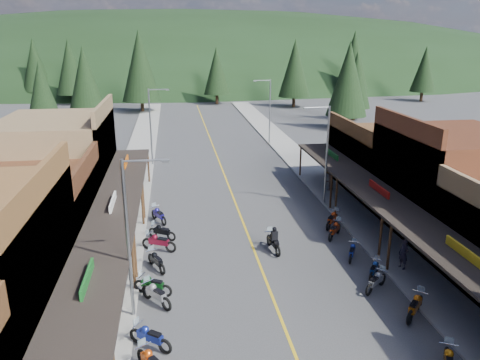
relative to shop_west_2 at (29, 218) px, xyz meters
name	(u,v)px	position (x,y,z in m)	size (l,w,h in m)	color
ground	(255,253)	(13.75, -1.70, -2.53)	(220.00, 220.00, 0.00)	#38383A
centerline	(222,168)	(13.75, 18.30, -2.53)	(0.15, 90.00, 0.01)	gold
sidewalk_west	(136,170)	(5.05, 18.30, -2.46)	(3.40, 94.00, 0.15)	gray
sidewalk_east	(303,164)	(22.45, 18.30, -2.46)	(3.40, 94.00, 0.15)	gray
shop_west_2	(29,218)	(0.00, 0.00, 0.00)	(10.90, 9.00, 6.20)	#3F2111
shop_west_3	(61,162)	(-0.03, 9.60, 0.99)	(10.90, 10.20, 8.20)	brown
shop_east_2	(450,183)	(27.54, 0.00, 0.99)	(10.90, 9.00, 8.20)	#562B19
shop_east_3	(386,161)	(27.51, 9.60, 0.00)	(10.90, 10.20, 6.20)	#4C2D16
streetlight_0	(131,233)	(6.80, -7.70, 1.93)	(2.16, 0.18, 8.00)	gray
streetlight_1	(152,123)	(6.80, 20.30, 1.93)	(2.16, 0.18, 8.00)	gray
streetlight_2	(325,151)	(20.71, 6.30, 1.93)	(2.16, 0.18, 8.00)	gray
streetlight_3	(269,109)	(20.71, 28.30, 1.93)	(2.16, 0.18, 8.00)	gray
ridge_hill	(185,75)	(13.75, 133.30, -2.53)	(310.00, 140.00, 60.00)	black
pine_1	(70,67)	(-10.25, 68.30, 4.70)	(5.88, 5.88, 12.50)	black
pine_2	(140,66)	(3.75, 56.30, 5.46)	(6.72, 6.72, 14.00)	black
pine_3	(217,71)	(17.75, 64.30, 3.95)	(5.04, 5.04, 11.00)	black
pine_4	(295,68)	(31.75, 58.30, 4.70)	(5.88, 5.88, 12.50)	black
pine_5	(354,60)	(47.75, 70.30, 5.46)	(6.72, 6.72, 14.00)	black
pine_6	(425,69)	(59.75, 62.30, 3.95)	(5.04, 5.04, 11.00)	black
pine_7	(35,65)	(-18.25, 74.30, 4.70)	(5.88, 5.88, 12.50)	black
pine_8	(42,91)	(-8.25, 38.30, 3.44)	(4.48, 4.48, 10.00)	black
pine_9	(356,80)	(37.75, 43.30, 3.85)	(4.93, 4.93, 10.80)	black
pine_10	(85,78)	(-4.25, 48.30, 4.25)	(5.38, 5.38, 11.60)	black
pine_11	(348,79)	(33.75, 36.30, 4.65)	(5.82, 5.82, 12.40)	black
bike_west_4	(150,336)	(7.56, -10.22, -1.90)	(0.74, 2.22, 1.27)	navy
bike_west_5	(156,293)	(7.73, -6.72, -1.88)	(0.77, 2.30, 1.32)	gray
bike_west_6	(153,284)	(7.53, -5.69, -1.91)	(0.72, 2.17, 1.24)	#0D4416
bike_west_7	(156,260)	(7.65, -2.92, -1.92)	(0.71, 2.13, 1.22)	black
bike_west_8	(159,241)	(7.74, -0.44, -1.87)	(0.78, 2.33, 1.33)	maroon
bike_west_9	(162,231)	(7.90, 1.34, -1.94)	(0.69, 2.08, 1.19)	black
bike_west_10	(159,214)	(7.63, 4.37, -1.90)	(0.74, 2.21, 1.26)	navy
bike_east_4	(415,305)	(20.25, -9.63, -1.88)	(0.76, 2.28, 1.30)	#BE5B0D
bike_east_5	(376,280)	(19.41, -6.99, -1.95)	(0.69, 2.06, 1.18)	gray
bike_east_6	(374,269)	(19.91, -5.61, -2.00)	(0.62, 1.86, 1.06)	navy
bike_east_7	(352,251)	(19.51, -3.29, -1.98)	(0.64, 1.92, 1.10)	navy
bike_east_8	(335,229)	(19.51, -0.05, -1.92)	(0.71, 2.13, 1.22)	#A92F0C
bike_east_9	(332,219)	(19.96, 1.73, -1.90)	(0.74, 2.21, 1.26)	#C1370D
rider_on_bike	(274,241)	(14.96, -1.51, -1.83)	(1.06, 2.39, 1.76)	black
pedestrian_east_a	(404,254)	(21.88, -5.10, -1.46)	(0.67, 0.44, 1.84)	#211D2C
pedestrian_east_b	(330,181)	(22.30, 9.37, -1.59)	(0.77, 0.44, 1.58)	brown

